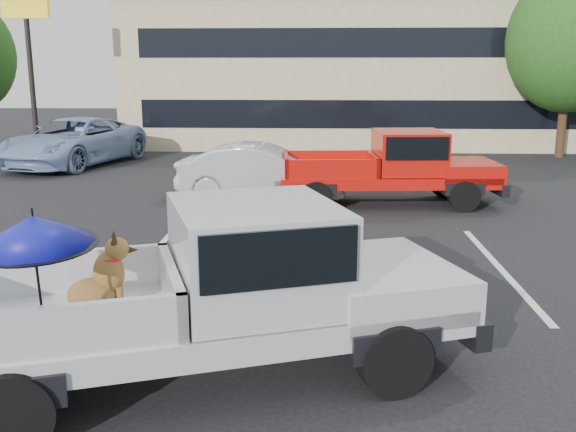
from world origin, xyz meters
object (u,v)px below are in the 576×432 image
at_px(tree_right, 570,41).
at_px(silver_sedan, 263,172).
at_px(blue_suv, 74,142).
at_px(silver_pickup, 234,282).
at_px(tree_back, 444,44).
at_px(red_pickup, 402,165).
at_px(motel_sign, 27,26).

xyz_separation_m(tree_right, silver_sedan, (-10.44, -8.35, -3.51)).
relative_size(silver_sedan, blue_suv, 0.73).
relative_size(silver_pickup, blue_suv, 1.04).
bearing_deg(silver_sedan, tree_right, -46.20).
relative_size(tree_back, silver_sedan, 1.69).
bearing_deg(red_pickup, silver_sedan, 167.91).
relative_size(tree_right, silver_sedan, 1.61).
xyz_separation_m(tree_back, blue_suv, (-14.36, -10.84, -3.61)).
bearing_deg(silver_sedan, red_pickup, -92.90).
height_order(motel_sign, tree_right, tree_right).
relative_size(motel_sign, silver_pickup, 1.00).
xyz_separation_m(motel_sign, red_pickup, (11.98, -6.83, -3.67)).
bearing_deg(blue_suv, motel_sign, 167.65).
distance_m(motel_sign, tree_back, 18.87).
xyz_separation_m(silver_pickup, red_pickup, (2.92, 9.08, -0.07)).
bearing_deg(blue_suv, red_pickup, -15.53).
relative_size(silver_pickup, red_pickup, 1.08).
xyz_separation_m(tree_right, tree_back, (-3.00, 8.00, 0.20)).
bearing_deg(silver_pickup, motel_sign, 100.73).
distance_m(tree_right, red_pickup, 11.73).
distance_m(tree_back, silver_pickup, 27.03).
bearing_deg(tree_back, tree_right, -69.44).
relative_size(red_pickup, blue_suv, 0.96).
bearing_deg(tree_right, blue_suv, -170.72).
height_order(red_pickup, silver_sedan, red_pickup).
distance_m(motel_sign, silver_sedan, 11.37).
height_order(motel_sign, silver_sedan, motel_sign).
bearing_deg(silver_pickup, tree_back, 56.08).
relative_size(tree_back, silver_pickup, 1.18).
bearing_deg(blue_suv, silver_pickup, -49.23).
relative_size(tree_right, red_pickup, 1.22).
bearing_deg(silver_sedan, tree_back, -19.31).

